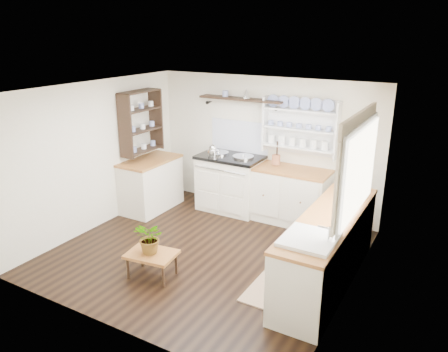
{
  "coord_description": "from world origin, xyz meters",
  "views": [
    {
      "loc": [
        2.98,
        -4.7,
        3.02
      ],
      "look_at": [
        0.14,
        0.25,
        1.1
      ],
      "focal_mm": 35.0,
      "sensor_mm": 36.0,
      "label": 1
    }
  ],
  "objects": [
    {
      "name": "wall_back",
      "position": [
        0.0,
        1.9,
        1.15
      ],
      "size": [
        4.0,
        0.02,
        2.3
      ],
      "primitive_type": "cube",
      "color": "silver",
      "rests_on": "ground"
    },
    {
      "name": "kettle",
      "position": [
        -0.76,
        1.45,
        1.04
      ],
      "size": [
        0.18,
        0.18,
        0.22
      ],
      "primitive_type": null,
      "color": "silver",
      "rests_on": "aga_cooker"
    },
    {
      "name": "potted_plant",
      "position": [
        -0.27,
        -0.88,
        0.54
      ],
      "size": [
        0.44,
        0.39,
        0.43
      ],
      "primitive_type": "imported",
      "rotation": [
        0.0,
        0.0,
        -0.18
      ],
      "color": "#3F7233",
      "rests_on": "center_table"
    },
    {
      "name": "belfast_sink",
      "position": [
        1.7,
        -0.65,
        0.8
      ],
      "size": [
        0.55,
        0.6,
        0.45
      ],
      "color": "white",
      "rests_on": "right_cabinets"
    },
    {
      "name": "ceiling",
      "position": [
        0.0,
        0.0,
        2.3
      ],
      "size": [
        4.0,
        3.8,
        0.01
      ],
      "primitive_type": "cube",
      "color": "white",
      "rests_on": "wall_back"
    },
    {
      "name": "floor_rug",
      "position": [
        1.21,
        -0.41,
        0.01
      ],
      "size": [
        0.55,
        0.85,
        0.02
      ],
      "primitive_type": "cube",
      "rotation": [
        0.0,
        0.0,
        0.0
      ],
      "color": "#916A54",
      "rests_on": "floor"
    },
    {
      "name": "wall_left",
      "position": [
        -2.0,
        0.0,
        1.15
      ],
      "size": [
        0.02,
        3.8,
        2.3
      ],
      "primitive_type": "cube",
      "color": "silver",
      "rests_on": "ground"
    },
    {
      "name": "wall_right",
      "position": [
        2.0,
        0.0,
        1.15
      ],
      "size": [
        0.02,
        3.8,
        2.3
      ],
      "primitive_type": "cube",
      "color": "silver",
      "rests_on": "ground"
    },
    {
      "name": "center_table",
      "position": [
        -0.27,
        -0.88,
        0.29
      ],
      "size": [
        0.66,
        0.52,
        0.33
      ],
      "rotation": [
        0.0,
        0.0,
        0.14
      ],
      "color": "brown",
      "rests_on": "floor"
    },
    {
      "name": "aga_cooker",
      "position": [
        -0.48,
        1.57,
        0.5
      ],
      "size": [
        1.09,
        0.76,
        1.01
      ],
      "color": "white",
      "rests_on": "floor"
    },
    {
      "name": "left_cabinets",
      "position": [
        -1.7,
        0.9,
        0.46
      ],
      "size": [
        0.62,
        1.13,
        0.9
      ],
      "color": "beige",
      "rests_on": "floor"
    },
    {
      "name": "window",
      "position": [
        1.95,
        0.15,
        1.56
      ],
      "size": [
        0.08,
        1.55,
        1.22
      ],
      "color": "white",
      "rests_on": "wall_right"
    },
    {
      "name": "right_cabinets",
      "position": [
        1.7,
        0.1,
        0.46
      ],
      "size": [
        0.62,
        2.43,
        0.9
      ],
      "color": "beige",
      "rests_on": "floor"
    },
    {
      "name": "back_cabinets",
      "position": [
        0.6,
        1.6,
        0.46
      ],
      "size": [
        1.27,
        0.63,
        0.9
      ],
      "color": "beige",
      "rests_on": "floor"
    },
    {
      "name": "floor",
      "position": [
        0.0,
        0.0,
        0.0
      ],
      "size": [
        4.0,
        3.8,
        0.01
      ],
      "primitive_type": "cube",
      "color": "black",
      "rests_on": "ground"
    },
    {
      "name": "left_shelving",
      "position": [
        -1.84,
        0.9,
        1.55
      ],
      "size": [
        0.28,
        0.8,
        1.05
      ],
      "primitive_type": "cube",
      "color": "black",
      "rests_on": "wall_left"
    },
    {
      "name": "plate_rack",
      "position": [
        0.65,
        1.86,
        1.56
      ],
      "size": [
        1.2,
        0.22,
        0.9
      ],
      "color": "white",
      "rests_on": "wall_back"
    },
    {
      "name": "utensil_crock",
      "position": [
        0.31,
        1.68,
        0.99
      ],
      "size": [
        0.14,
        0.14,
        0.16
      ],
      "primitive_type": "cylinder",
      "color": "#9C5B39",
      "rests_on": "back_cabinets"
    },
    {
      "name": "high_shelf",
      "position": [
        -0.4,
        1.78,
        1.91
      ],
      "size": [
        1.5,
        0.29,
        0.16
      ],
      "color": "black",
      "rests_on": "wall_back"
    }
  ]
}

